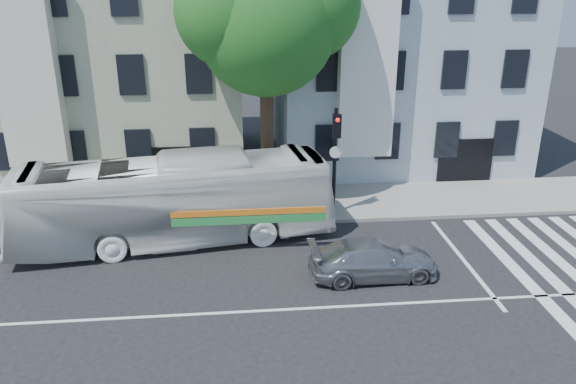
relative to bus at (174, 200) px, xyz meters
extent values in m
plane|color=black|center=(3.64, -5.06, -1.62)|extent=(120.00, 120.00, 0.00)
cube|color=gray|center=(3.64, 2.94, -1.55)|extent=(80.00, 4.00, 0.15)
cube|color=gray|center=(-3.36, 9.94, 3.88)|extent=(12.00, 10.00, 11.00)
cube|color=#9FAEBD|center=(10.64, 9.94, 3.88)|extent=(12.00, 10.00, 11.00)
cylinder|color=#2D2116|center=(3.64, 3.44, 0.98)|extent=(0.56, 0.56, 5.20)
sphere|color=#154114|center=(3.64, 3.44, 5.88)|extent=(5.60, 5.60, 5.60)
sphere|color=#154114|center=(5.24, 3.84, 6.58)|extent=(4.40, 4.40, 4.40)
sphere|color=#154114|center=(2.24, 3.14, 6.38)|extent=(4.20, 4.20, 4.20)
sphere|color=#154114|center=(3.04, 4.04, 4.88)|extent=(3.40, 3.40, 3.40)
imported|color=white|center=(0.00, 0.00, 0.00)|extent=(4.31, 11.90, 3.24)
imported|color=#A2A4A9|center=(6.69, -3.33, -1.00)|extent=(1.87, 4.30, 1.23)
cylinder|color=black|center=(6.21, 1.62, 0.66)|extent=(0.15, 0.15, 4.56)
cube|color=black|center=(6.21, 1.37, 2.29)|extent=(0.32, 0.26, 0.92)
sphere|color=red|center=(6.21, 1.24, 2.56)|extent=(0.17, 0.17, 0.17)
cylinder|color=white|center=(6.21, 1.47, 1.20)|extent=(0.48, 0.06, 0.48)
camera|label=1|loc=(2.36, -19.33, 7.76)|focal=35.00mm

